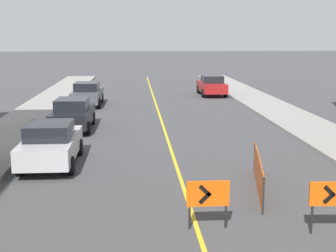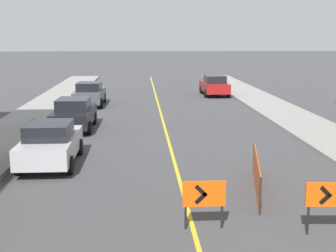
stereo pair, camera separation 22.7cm
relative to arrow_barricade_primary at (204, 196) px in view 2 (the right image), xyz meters
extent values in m
cube|color=gold|center=(-0.26, 12.61, -0.84)|extent=(0.12, 60.44, 0.01)
cube|color=gray|center=(-7.65, 12.61, -0.77)|extent=(3.09, 60.44, 0.15)
cube|color=gray|center=(7.13, 12.61, -0.77)|extent=(3.09, 60.44, 0.15)
cube|color=#EF560C|center=(0.00, 0.00, 0.05)|extent=(1.05, 0.06, 0.64)
cube|color=black|center=(-0.08, -0.04, 0.14)|extent=(0.31, 0.02, 0.31)
cube|color=black|center=(-0.08, -0.04, -0.04)|extent=(0.31, 0.02, 0.31)
cylinder|color=black|center=(-0.44, 0.00, -0.56)|extent=(0.06, 0.06, 0.57)
cylinder|color=black|center=(0.45, 0.00, -0.56)|extent=(0.06, 0.06, 0.57)
cube|color=#EF560C|center=(2.88, -0.50, 0.15)|extent=(1.08, 0.13, 0.59)
cube|color=black|center=(2.80, -0.55, 0.23)|extent=(0.29, 0.04, 0.29)
cube|color=black|center=(2.80, -0.55, 0.06)|extent=(0.29, 0.04, 0.29)
cylinder|color=black|center=(2.42, -0.50, -0.49)|extent=(0.06, 0.06, 0.69)
cube|color=#EF560C|center=(2.00, 2.79, -0.32)|extent=(0.85, 4.08, 1.04)
cylinder|color=#262626|center=(1.59, 0.76, -0.32)|extent=(0.05, 0.05, 1.04)
cylinder|color=#262626|center=(2.41, 4.82, -0.32)|extent=(0.05, 0.05, 1.04)
cube|color=#B7B7BC|center=(-4.79, 6.14, -0.16)|extent=(1.81, 4.30, 0.72)
cube|color=black|center=(-4.79, 5.92, 0.48)|extent=(1.53, 1.94, 0.55)
cylinder|color=black|center=(-5.65, 7.47, -0.52)|extent=(0.22, 0.64, 0.64)
cylinder|color=black|center=(-3.94, 7.47, -0.52)|extent=(0.22, 0.64, 0.64)
cylinder|color=black|center=(-5.65, 4.81, -0.52)|extent=(0.22, 0.64, 0.64)
cylinder|color=black|center=(-3.94, 4.81, -0.52)|extent=(0.22, 0.64, 0.64)
cube|color=black|center=(-4.82, 12.69, -0.16)|extent=(1.87, 4.33, 0.72)
cube|color=black|center=(-4.82, 12.47, 0.48)|extent=(1.56, 1.96, 0.55)
cylinder|color=black|center=(-5.68, 14.02, -0.52)|extent=(0.23, 0.64, 0.64)
cylinder|color=black|center=(-3.97, 14.02, -0.52)|extent=(0.23, 0.64, 0.64)
cylinder|color=black|center=(-5.68, 11.35, -0.52)|extent=(0.23, 0.64, 0.64)
cylinder|color=black|center=(-3.97, 11.35, -0.52)|extent=(0.23, 0.64, 0.64)
cube|color=#474C51|center=(-4.90, 20.89, -0.16)|extent=(1.90, 4.34, 0.72)
cube|color=black|center=(-4.90, 20.68, 0.48)|extent=(1.58, 1.97, 0.55)
cylinder|color=black|center=(-5.75, 22.22, -0.52)|extent=(0.24, 0.65, 0.64)
cylinder|color=black|center=(-4.04, 22.22, -0.52)|extent=(0.24, 0.65, 0.64)
cylinder|color=black|center=(-5.75, 19.56, -0.52)|extent=(0.24, 0.65, 0.64)
cylinder|color=black|center=(-4.04, 19.56, -0.52)|extent=(0.24, 0.65, 0.64)
cube|color=maroon|center=(4.36, 25.79, -0.16)|extent=(1.85, 4.32, 0.72)
cube|color=black|center=(4.36, 25.57, 0.48)|extent=(1.55, 1.95, 0.55)
cylinder|color=black|center=(3.51, 27.12, -0.52)|extent=(0.23, 0.64, 0.64)
cylinder|color=black|center=(5.22, 27.12, -0.52)|extent=(0.23, 0.64, 0.64)
cylinder|color=black|center=(3.51, 24.45, -0.52)|extent=(0.23, 0.64, 0.64)
cylinder|color=black|center=(5.22, 24.45, -0.52)|extent=(0.23, 0.64, 0.64)
camera|label=1|loc=(-1.75, -10.70, 3.81)|focal=50.00mm
camera|label=2|loc=(-1.53, -10.72, 3.81)|focal=50.00mm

